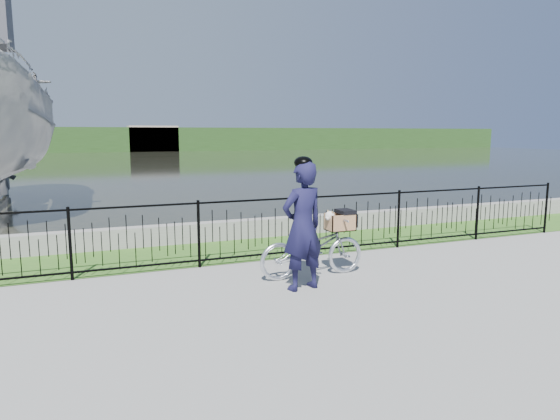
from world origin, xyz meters
name	(u,v)px	position (x,y,z in m)	size (l,w,h in m)	color
ground	(291,287)	(0.00, 0.00, 0.00)	(120.00, 120.00, 0.00)	gray
grass_strip	(239,249)	(0.00, 2.60, 0.00)	(60.00, 2.00, 0.01)	#37641F
water	(119,163)	(0.00, 33.00, 0.00)	(120.00, 120.00, 0.00)	black
quay_wall	(225,230)	(0.00, 3.60, 0.20)	(60.00, 0.30, 0.40)	gray
fence	(255,230)	(0.00, 1.60, 0.58)	(14.00, 0.06, 1.15)	black
far_treeline	(102,139)	(0.00, 60.00, 1.50)	(120.00, 6.00, 3.00)	#24461A
far_building_right	(153,139)	(6.00, 58.50, 1.60)	(6.00, 3.00, 3.20)	#A39483
bicycle_rig	(313,247)	(0.55, 0.40, 0.47)	(1.76, 0.61, 1.06)	silver
cyclist	(303,225)	(0.13, -0.13, 0.95)	(0.76, 0.58, 1.93)	black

